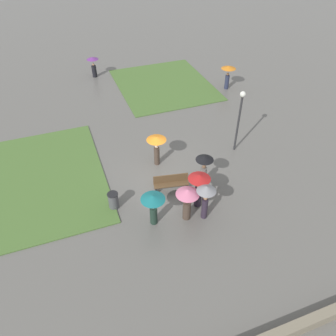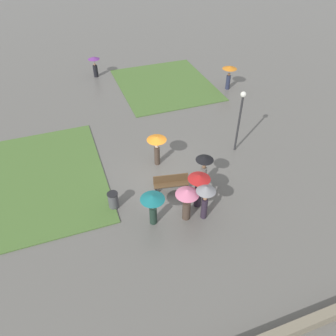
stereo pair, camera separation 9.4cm
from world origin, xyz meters
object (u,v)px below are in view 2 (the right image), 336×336
(lamp_post, at_px, (240,113))
(crowd_person_grey, at_px, (206,195))
(lone_walker_far_path, at_px, (229,73))
(lone_walker_mid_plaza, at_px, (95,64))
(trash_bin, at_px, (113,200))
(park_bench, at_px, (171,183))
(crowd_person_orange, at_px, (157,144))
(crowd_person_teal, at_px, (153,203))
(crowd_person_black, at_px, (204,166))
(crowd_person_red, at_px, (199,184))
(crowd_person_pink, at_px, (187,198))

(lamp_post, distance_m, crowd_person_grey, 5.98)
(lone_walker_far_path, distance_m, lone_walker_mid_plaza, 11.04)
(lamp_post, distance_m, trash_bin, 8.45)
(park_bench, distance_m, crowd_person_orange, 2.44)
(crowd_person_grey, xyz_separation_m, crowd_person_teal, (-2.34, 0.50, -0.16))
(crowd_person_black, bearing_deg, lamp_post, 72.30)
(crowd_person_red, relative_size, lone_walker_mid_plaza, 1.16)
(crowd_person_orange, relative_size, lone_walker_mid_plaza, 1.09)
(trash_bin, height_order, crowd_person_orange, crowd_person_orange)
(park_bench, height_order, crowd_person_grey, crowd_person_grey)
(crowd_person_orange, relative_size, lone_walker_far_path, 1.00)
(crowd_person_orange, height_order, crowd_person_grey, crowd_person_grey)
(crowd_person_black, distance_m, crowd_person_teal, 3.67)
(crowd_person_pink, bearing_deg, crowd_person_grey, -138.84)
(park_bench, xyz_separation_m, crowd_person_pink, (-0.01, -2.08, 0.85))
(trash_bin, relative_size, crowd_person_black, 0.49)
(trash_bin, relative_size, lone_walker_mid_plaza, 0.53)
(crowd_person_pink, xyz_separation_m, crowd_person_red, (0.83, 0.58, 0.06))
(crowd_person_pink, bearing_deg, crowd_person_teal, 48.64)
(crowd_person_red, bearing_deg, crowd_person_orange, 135.06)
(park_bench, distance_m, crowd_person_teal, 2.53)
(trash_bin, xyz_separation_m, crowd_person_black, (4.80, 0.03, 0.79))
(trash_bin, relative_size, crowd_person_red, 0.46)
(lamp_post, bearing_deg, crowd_person_pink, -140.15)
(crowd_person_orange, xyz_separation_m, crowd_person_teal, (-1.56, -4.10, -0.07))
(crowd_person_red, distance_m, crowd_person_grey, 0.83)
(crowd_person_orange, bearing_deg, trash_bin, 24.15)
(crowd_person_red, height_order, lone_walker_mid_plaza, crowd_person_red)
(park_bench, xyz_separation_m, lone_walker_far_path, (8.25, 9.36, 0.87))
(crowd_person_orange, relative_size, crowd_person_red, 0.94)
(park_bench, height_order, lone_walker_mid_plaza, lone_walker_mid_plaza)
(crowd_person_orange, distance_m, crowd_person_red, 3.86)
(crowd_person_grey, xyz_separation_m, lone_walker_mid_plaza, (-1.91, 17.52, -0.36))
(park_bench, xyz_separation_m, lamp_post, (4.83, 1.95, 2.03))
(crowd_person_orange, distance_m, crowd_person_black, 3.00)
(lamp_post, distance_m, crowd_person_black, 3.98)
(lone_walker_far_path, bearing_deg, crowd_person_pink, 14.75)
(lamp_post, height_order, trash_bin, lamp_post)
(crowd_person_black, bearing_deg, crowd_person_orange, 162.66)
(lamp_post, distance_m, crowd_person_orange, 4.97)
(crowd_person_orange, xyz_separation_m, crowd_person_red, (0.82, -3.77, 0.03))
(trash_bin, distance_m, crowd_person_grey, 4.51)
(crowd_person_red, relative_size, crowd_person_teal, 1.12)
(park_bench, distance_m, crowd_person_red, 1.94)
(crowd_person_orange, bearing_deg, crowd_person_teal, 54.30)
(crowd_person_black, height_order, crowd_person_teal, crowd_person_black)
(crowd_person_orange, xyz_separation_m, lone_walker_far_path, (8.24, 7.09, -0.01))
(park_bench, bearing_deg, trash_bin, -165.17)
(crowd_person_red, xyz_separation_m, crowd_person_grey, (-0.04, -0.83, 0.07))
(lone_walker_far_path, bearing_deg, crowd_person_red, 16.21)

